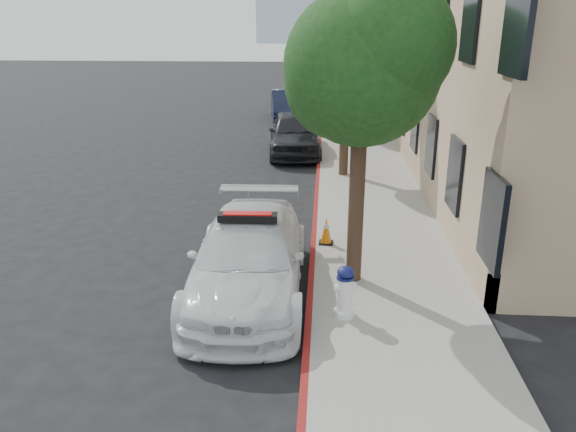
# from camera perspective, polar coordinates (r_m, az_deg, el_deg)

# --- Properties ---
(ground) EXTENTS (120.00, 120.00, 0.00)m
(ground) POSITION_cam_1_polar(r_m,az_deg,el_deg) (13.43, -6.22, -2.84)
(ground) COLOR black
(ground) RESTS_ON ground
(sidewalk) EXTENTS (3.20, 50.00, 0.15)m
(sidewalk) POSITION_cam_1_polar(r_m,az_deg,el_deg) (22.82, 7.12, 6.64)
(sidewalk) COLOR gray
(sidewalk) RESTS_ON ground
(curb_strip) EXTENTS (0.12, 50.00, 0.15)m
(curb_strip) POSITION_cam_1_polar(r_m,az_deg,el_deg) (22.79, 3.23, 6.74)
(curb_strip) COLOR maroon
(curb_strip) RESTS_ON ground
(building) EXTENTS (8.00, 36.00, 10.00)m
(building) POSITION_cam_1_polar(r_m,az_deg,el_deg) (28.10, 19.11, 18.29)
(building) COLOR tan
(building) RESTS_ON ground
(tree_near) EXTENTS (2.92, 2.82, 5.62)m
(tree_near) POSITION_cam_1_polar(r_m,az_deg,el_deg) (10.27, 7.72, 14.85)
(tree_near) COLOR black
(tree_near) RESTS_ON sidewalk
(tree_mid) EXTENTS (2.77, 2.64, 5.43)m
(tree_mid) POSITION_cam_1_polar(r_m,az_deg,el_deg) (18.25, 6.14, 16.48)
(tree_mid) COLOR black
(tree_mid) RESTS_ON sidewalk
(tree_far) EXTENTS (3.10, 3.00, 5.81)m
(tree_far) POSITION_cam_1_polar(r_m,az_deg,el_deg) (26.24, 5.54, 17.85)
(tree_far) COLOR black
(tree_far) RESTS_ON sidewalk
(police_car) EXTENTS (2.28, 5.28, 1.66)m
(police_car) POSITION_cam_1_polar(r_m,az_deg,el_deg) (10.75, -4.01, -4.23)
(police_car) COLOR white
(police_car) RESTS_ON ground
(parked_car_mid) EXTENTS (2.32, 4.97, 1.65)m
(parked_car_mid) POSITION_cam_1_polar(r_m,az_deg,el_deg) (22.21, 0.66, 8.41)
(parked_car_mid) COLOR black
(parked_car_mid) RESTS_ON ground
(parked_car_far) EXTENTS (2.18, 4.73, 1.50)m
(parked_car_far) POSITION_cam_1_polar(r_m,az_deg,el_deg) (30.33, -0.12, 11.24)
(parked_car_far) COLOR black
(parked_car_far) RESTS_ON ground
(fire_hydrant) EXTENTS (0.40, 0.36, 0.94)m
(fire_hydrant) POSITION_cam_1_polar(r_m,az_deg,el_deg) (9.81, 5.80, -7.70)
(fire_hydrant) COLOR white
(fire_hydrant) RESTS_ON sidewalk
(traffic_cone) EXTENTS (0.34, 0.34, 0.62)m
(traffic_cone) POSITION_cam_1_polar(r_m,az_deg,el_deg) (12.92, 3.91, -1.51)
(traffic_cone) COLOR black
(traffic_cone) RESTS_ON sidewalk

